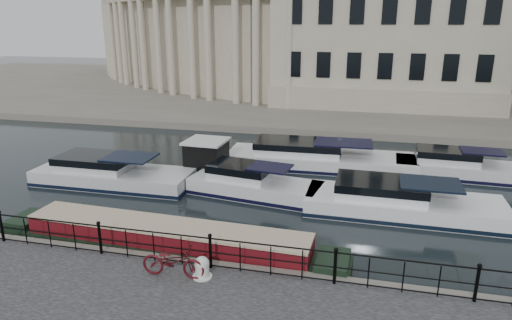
{
  "coord_description": "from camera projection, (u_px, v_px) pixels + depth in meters",
  "views": [
    {
      "loc": [
        4.54,
        -14.77,
        8.32
      ],
      "look_at": [
        0.5,
        2.0,
        3.0
      ],
      "focal_mm": 32.0,
      "sensor_mm": 36.0,
      "label": 1
    }
  ],
  "objects": [
    {
      "name": "railing",
      "position": [
        210.0,
        250.0,
        14.74
      ],
      "size": [
        24.14,
        0.14,
        1.22
      ],
      "color": "black",
      "rests_on": "near_quay"
    },
    {
      "name": "far_bank",
      "position": [
        326.0,
        92.0,
        53.34
      ],
      "size": [
        120.0,
        42.0,
        0.55
      ],
      "primitive_type": "cube",
      "color": "#6B665B",
      "rests_on": "ground_plane"
    },
    {
      "name": "bicycle",
      "position": [
        173.0,
        261.0,
        14.25
      ],
      "size": [
        2.06,
        0.75,
        1.08
      ],
      "primitive_type": "imported",
      "rotation": [
        0.0,
        0.0,
        1.59
      ],
      "color": "#4E0E15",
      "rests_on": "near_quay"
    },
    {
      "name": "civic_building",
      "position": [
        315.0,
        33.0,
        47.58
      ],
      "size": [
        53.55,
        31.84,
        16.85
      ],
      "color": "#ADA38C",
      "rests_on": "far_bank"
    },
    {
      "name": "harbour_hut",
      "position": [
        207.0,
        160.0,
        24.92
      ],
      "size": [
        3.05,
        2.59,
        2.18
      ],
      "rotation": [
        0.0,
        0.0,
        -0.05
      ],
      "color": "#6B665B",
      "rests_on": "ground_plane"
    },
    {
      "name": "narrowboat",
      "position": [
        167.0,
        245.0,
        16.83
      ],
      "size": [
        13.51,
        2.35,
        1.5
      ],
      "rotation": [
        0.0,
        0.0,
        -0.04
      ],
      "color": "black",
      "rests_on": "ground_plane"
    },
    {
      "name": "cabin_cruisers",
      "position": [
        302.0,
        177.0,
        24.01
      ],
      "size": [
        25.87,
        9.26,
        1.99
      ],
      "color": "silver",
      "rests_on": "ground_plane"
    },
    {
      "name": "ground_plane",
      "position": [
        231.0,
        250.0,
        17.19
      ],
      "size": [
        160.0,
        160.0,
        0.0
      ],
      "primitive_type": "plane",
      "color": "black",
      "rests_on": "ground"
    },
    {
      "name": "mooring_bollard",
      "position": [
        202.0,
        268.0,
        14.28
      ],
      "size": [
        0.63,
        0.63,
        0.71
      ],
      "color": "silver",
      "rests_on": "near_quay"
    }
  ]
}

